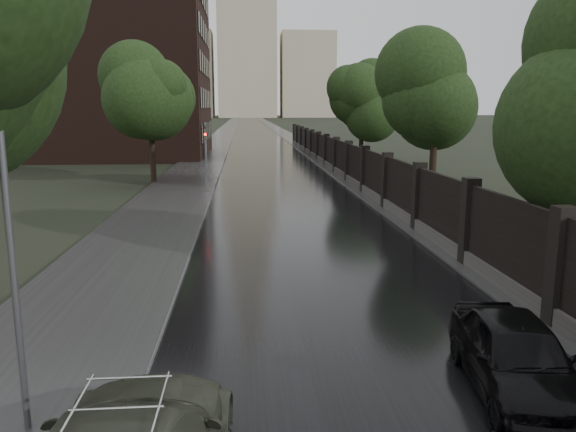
{
  "coord_description": "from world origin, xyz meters",
  "views": [
    {
      "loc": [
        -2.19,
        -6.23,
        4.74
      ],
      "look_at": [
        -0.88,
        10.61,
        1.5
      ],
      "focal_mm": 35.0,
      "sensor_mm": 36.0,
      "label": 1
    }
  ],
  "objects_px": {
    "lamp_post": "(12,262)",
    "car_right_near": "(516,356)",
    "tree_left_far": "(150,100)",
    "traffic_light": "(206,152)",
    "tree_right_c": "(362,106)",
    "tree_right_b": "(436,104)"
  },
  "relations": [
    {
      "from": "tree_right_b",
      "to": "lamp_post",
      "type": "distance_m",
      "value": 24.33
    },
    {
      "from": "tree_right_b",
      "to": "traffic_light",
      "type": "distance_m",
      "value": 12.44
    },
    {
      "from": "lamp_post",
      "to": "car_right_near",
      "type": "bearing_deg",
      "value": 5.37
    },
    {
      "from": "tree_right_b",
      "to": "lamp_post",
      "type": "bearing_deg",
      "value": -122.18
    },
    {
      "from": "tree_left_far",
      "to": "lamp_post",
      "type": "xyz_separation_m",
      "value": [
        2.6,
        -28.5,
        -2.57
      ]
    },
    {
      "from": "tree_left_far",
      "to": "tree_right_b",
      "type": "bearing_deg",
      "value": -27.3
    },
    {
      "from": "tree_left_far",
      "to": "tree_right_c",
      "type": "height_order",
      "value": "tree_left_far"
    },
    {
      "from": "tree_right_b",
      "to": "tree_right_c",
      "type": "height_order",
      "value": "same"
    },
    {
      "from": "car_right_near",
      "to": "tree_right_c",
      "type": "bearing_deg",
      "value": 89.3
    },
    {
      "from": "tree_left_far",
      "to": "traffic_light",
      "type": "xyz_separation_m",
      "value": [
        3.7,
        -5.01,
        -2.84
      ]
    },
    {
      "from": "tree_left_far",
      "to": "lamp_post",
      "type": "distance_m",
      "value": 28.73
    },
    {
      "from": "tree_right_c",
      "to": "car_right_near",
      "type": "distance_m",
      "value": 38.37
    },
    {
      "from": "car_right_near",
      "to": "tree_right_b",
      "type": "bearing_deg",
      "value": 82.41
    },
    {
      "from": "tree_right_b",
      "to": "traffic_light",
      "type": "xyz_separation_m",
      "value": [
        -11.8,
        2.99,
        -2.55
      ]
    },
    {
      "from": "traffic_light",
      "to": "car_right_near",
      "type": "height_order",
      "value": "traffic_light"
    },
    {
      "from": "car_right_near",
      "to": "traffic_light",
      "type": "bearing_deg",
      "value": 113.31
    },
    {
      "from": "tree_right_b",
      "to": "traffic_light",
      "type": "height_order",
      "value": "tree_right_b"
    },
    {
      "from": "tree_left_far",
      "to": "tree_right_c",
      "type": "distance_m",
      "value": 18.45
    },
    {
      "from": "tree_left_far",
      "to": "tree_right_b",
      "type": "xyz_separation_m",
      "value": [
        15.5,
        -8.0,
        -0.29
      ]
    },
    {
      "from": "tree_left_far",
      "to": "lamp_post",
      "type": "bearing_deg",
      "value": -84.79
    },
    {
      "from": "tree_right_c",
      "to": "car_right_near",
      "type": "relative_size",
      "value": 1.78
    },
    {
      "from": "tree_left_far",
      "to": "traffic_light",
      "type": "distance_m",
      "value": 6.84
    }
  ]
}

